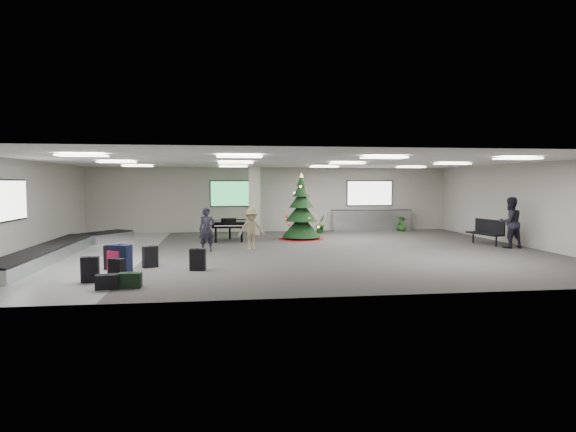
{
  "coord_description": "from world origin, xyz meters",
  "views": [
    {
      "loc": [
        -2.41,
        -16.94,
        2.45
      ],
      "look_at": [
        -0.02,
        1.0,
        1.19
      ],
      "focal_mm": 30.0,
      "sensor_mm": 36.0,
      "label": 1
    }
  ],
  "objects": [
    {
      "name": "traveler_bench",
      "position": [
        8.17,
        -0.32,
        0.95
      ],
      "size": [
        0.97,
        0.79,
        1.9
      ],
      "primitive_type": "imported",
      "rotation": [
        0.0,
        0.0,
        3.21
      ],
      "color": "black",
      "rests_on": "ground"
    },
    {
      "name": "suitcase_3",
      "position": [
        -4.54,
        -2.78,
        0.31
      ],
      "size": [
        0.47,
        0.39,
        0.64
      ],
      "rotation": [
        0.0,
        0.0,
        0.49
      ],
      "color": "black",
      "rests_on": "ground"
    },
    {
      "name": "suitcase_8",
      "position": [
        -5.52,
        -2.97,
        0.35
      ],
      "size": [
        0.49,
        0.31,
        0.71
      ],
      "rotation": [
        0.0,
        0.0,
        -0.08
      ],
      "color": "black",
      "rests_on": "ground"
    },
    {
      "name": "christmas_tree",
      "position": [
        0.89,
        3.47,
        0.98
      ],
      "size": [
        2.01,
        2.01,
        2.86
      ],
      "color": "#65090F",
      "rests_on": "ground"
    },
    {
      "name": "navy_suitcase",
      "position": [
        -5.14,
        -3.82,
        0.4
      ],
      "size": [
        0.6,
        0.48,
        0.82
      ],
      "rotation": [
        0.0,
        0.0,
        -0.38
      ],
      "color": "black",
      "rests_on": "ground"
    },
    {
      "name": "service_counter",
      "position": [
        5.0,
        6.65,
        0.55
      ],
      "size": [
        4.05,
        0.65,
        1.08
      ],
      "color": "silver",
      "rests_on": "ground"
    },
    {
      "name": "grand_piano",
      "position": [
        -2.21,
        3.31,
        0.71
      ],
      "size": [
        1.44,
        1.8,
        1.0
      ],
      "rotation": [
        0.0,
        0.0,
        -0.05
      ],
      "color": "black",
      "rests_on": "ground"
    },
    {
      "name": "ground",
      "position": [
        0.0,
        0.0,
        0.0
      ],
      "size": [
        18.0,
        18.0,
        0.0
      ],
      "primitive_type": "plane",
      "color": "#32302E",
      "rests_on": "ground"
    },
    {
      "name": "traveler_b",
      "position": [
        -1.43,
        0.51,
        0.76
      ],
      "size": [
        1.02,
        0.64,
        1.51
      ],
      "primitive_type": "imported",
      "rotation": [
        0.0,
        0.0,
        0.09
      ],
      "color": "#80714F",
      "rests_on": "ground"
    },
    {
      "name": "suitcase_1",
      "position": [
        -5.03,
        -4.85,
        0.3
      ],
      "size": [
        0.43,
        0.37,
        0.61
      ],
      "rotation": [
        0.0,
        0.0,
        -0.55
      ],
      "color": "black",
      "rests_on": "ground"
    },
    {
      "name": "potted_plant_left",
      "position": [
        2.21,
        5.78,
        0.45
      ],
      "size": [
        0.64,
        0.64,
        0.91
      ],
      "primitive_type": "imported",
      "rotation": [
        0.0,
        0.0,
        0.83
      ],
      "color": "#133D15",
      "rests_on": "ground"
    },
    {
      "name": "baggage_carousel",
      "position": [
        -7.84,
        -0.08,
        0.21
      ],
      "size": [
        2.28,
        9.71,
        0.43
      ],
      "color": "silver",
      "rests_on": "ground"
    },
    {
      "name": "potted_plant_right",
      "position": [
        6.49,
        6.18,
        0.38
      ],
      "size": [
        0.6,
        0.6,
        0.76
      ],
      "primitive_type": "imported",
      "rotation": [
        0.0,
        0.0,
        2.33
      ],
      "color": "#133D15",
      "rests_on": "ground"
    },
    {
      "name": "bench",
      "position": [
        7.83,
        0.64,
        0.56
      ],
      "size": [
        0.85,
        1.65,
        1.0
      ],
      "rotation": [
        0.0,
        0.0,
        0.21
      ],
      "color": "black",
      "rests_on": "ground"
    },
    {
      "name": "suitcase_0",
      "position": [
        -5.69,
        -4.73,
        0.32
      ],
      "size": [
        0.42,
        0.25,
        0.65
      ],
      "rotation": [
        0.0,
        0.0,
        0.05
      ],
      "color": "black",
      "rests_on": "ground"
    },
    {
      "name": "suitcase_7",
      "position": [
        -3.16,
        -3.46,
        0.31
      ],
      "size": [
        0.45,
        0.29,
        0.63
      ],
      "rotation": [
        0.0,
        0.0,
        -0.17
      ],
      "color": "black",
      "rests_on": "ground"
    },
    {
      "name": "pink_suitcase",
      "position": [
        -5.25,
        -3.84,
        0.33
      ],
      "size": [
        0.45,
        0.31,
        0.67
      ],
      "rotation": [
        0.0,
        0.0,
        -0.19
      ],
      "color": "#F82058",
      "rests_on": "ground"
    },
    {
      "name": "traveler_a",
      "position": [
        -3.03,
        0.31,
        0.78
      ],
      "size": [
        0.61,
        0.44,
        1.56
      ],
      "primitive_type": "imported",
      "rotation": [
        0.0,
        0.0,
        0.13
      ],
      "color": "black",
      "rests_on": "ground"
    },
    {
      "name": "green_duffel",
      "position": [
        -4.61,
        -5.46,
        0.17
      ],
      "size": [
        0.53,
        0.27,
        0.37
      ],
      "rotation": [
        0.0,
        0.0,
        -0.02
      ],
      "color": "black",
      "rests_on": "ground"
    },
    {
      "name": "black_duffel",
      "position": [
        -5.1,
        -5.56,
        0.17
      ],
      "size": [
        0.55,
        0.35,
        0.35
      ],
      "rotation": [
        0.0,
        0.0,
        0.14
      ],
      "color": "black",
      "rests_on": "ground"
    },
    {
      "name": "room_envelope",
      "position": [
        -0.38,
        0.67,
        2.33
      ],
      "size": [
        18.02,
        14.02,
        3.21
      ],
      "color": "#9F9B91",
      "rests_on": "ground"
    }
  ]
}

